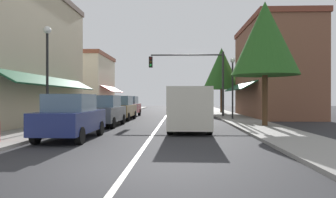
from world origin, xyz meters
The scene contains 17 objects.
ground_plane centered at (0.00, 18.00, 0.00)m, with size 80.00×80.00×0.00m, color #28282B.
sidewalk_left centered at (-5.50, 18.00, 0.06)m, with size 2.60×56.00×0.12m, color gray.
sidewalk_right centered at (5.50, 18.00, 0.06)m, with size 2.60×56.00×0.12m, color gray.
lane_center_stripe centered at (0.00, 18.00, 0.00)m, with size 0.14×52.00×0.01m, color silver.
storefront_left_block centered at (-9.31, 12.00, 4.34)m, with size 6.33×14.20×8.69m.
storefront_right_block centered at (9.13, 20.00, 3.95)m, with size 5.97×10.20×7.89m.
storefront_far_left centered at (-8.83, 28.00, 3.23)m, with size 5.39×8.20×6.45m.
parked_car_nearest_left centered at (-3.06, 5.37, 0.88)m, with size 1.80×4.11×1.77m.
parked_car_second_left centered at (-3.10, 11.03, 0.88)m, with size 1.85×4.13×1.77m.
parked_car_third_left centered at (-3.11, 16.01, 0.88)m, with size 1.86×4.14×1.77m.
parked_car_far_left centered at (-3.27, 20.42, 0.88)m, with size 1.84×4.13×1.77m.
van_in_lane centered at (1.66, 8.82, 1.15)m, with size 2.09×5.22×2.12m.
traffic_signal_mast_arm centered at (2.55, 19.40, 3.80)m, with size 6.23×0.50×5.45m.
street_lamp_left_near centered at (-5.12, 8.01, 3.37)m, with size 0.36×0.36×5.04m.
street_lamp_right_mid centered at (5.02, 16.08, 3.07)m, with size 0.36×0.36×4.52m.
tree_right_near centered at (5.85, 10.59, 4.86)m, with size 3.68×3.68×6.90m.
tree_right_far centered at (5.61, 26.30, 4.69)m, with size 3.92×3.92×6.86m.
Camera 1 is at (1.16, -6.78, 1.62)m, focal length 33.71 mm.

